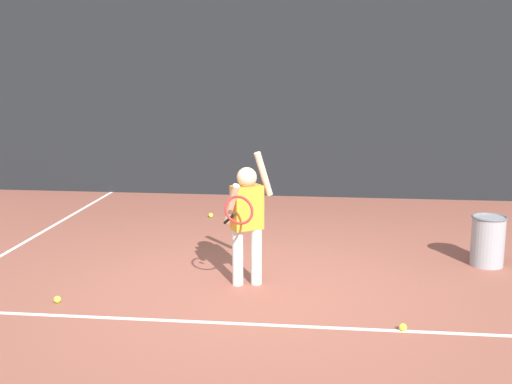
% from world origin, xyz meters
% --- Properties ---
extents(ground_plane, '(20.00, 20.00, 0.00)m').
position_xyz_m(ground_plane, '(0.00, 0.00, 0.00)').
color(ground_plane, brown).
extents(court_line_baseline, '(9.00, 0.05, 0.00)m').
position_xyz_m(court_line_baseline, '(0.00, -0.92, 0.00)').
color(court_line_baseline, white).
rests_on(court_line_baseline, ground).
extents(court_line_sideline, '(0.05, 9.00, 0.00)m').
position_xyz_m(court_line_sideline, '(-3.05, 1.00, 0.00)').
color(court_line_sideline, white).
rests_on(court_line_sideline, ground).
extents(back_fence_windscreen, '(12.06, 0.08, 3.87)m').
position_xyz_m(back_fence_windscreen, '(0.00, 4.67, 1.94)').
color(back_fence_windscreen, black).
rests_on(back_fence_windscreen, ground).
extents(fence_post_1, '(0.09, 0.09, 4.02)m').
position_xyz_m(fence_post_1, '(-1.96, 4.73, 2.01)').
color(fence_post_1, slate).
rests_on(fence_post_1, ground).
extents(fence_post_2, '(0.09, 0.09, 4.02)m').
position_xyz_m(fence_post_2, '(1.96, 4.73, 2.01)').
color(fence_post_2, slate).
rests_on(fence_post_2, ground).
extents(tennis_player, '(0.49, 0.83, 1.35)m').
position_xyz_m(tennis_player, '(-0.06, 0.08, 0.73)').
color(tennis_player, silver).
rests_on(tennis_player, ground).
extents(ball_hopper, '(0.38, 0.38, 0.56)m').
position_xyz_m(ball_hopper, '(2.52, 1.02, 0.29)').
color(ball_hopper, gray).
rests_on(ball_hopper, ground).
extents(tennis_ball_1, '(0.07, 0.07, 0.07)m').
position_xyz_m(tennis_ball_1, '(-1.76, -0.62, 0.03)').
color(tennis_ball_1, '#CCE033').
rests_on(tennis_ball_1, ground).
extents(tennis_ball_3, '(0.07, 0.07, 0.07)m').
position_xyz_m(tennis_ball_3, '(-0.96, 2.94, 0.03)').
color(tennis_ball_3, '#CCE033').
rests_on(tennis_ball_3, ground).
extents(tennis_ball_4, '(0.07, 0.07, 0.07)m').
position_xyz_m(tennis_ball_4, '(-0.36, 4.19, 0.03)').
color(tennis_ball_4, '#CCE033').
rests_on(tennis_ball_4, ground).
extents(tennis_ball_5, '(0.07, 0.07, 0.07)m').
position_xyz_m(tennis_ball_5, '(1.39, -0.92, 0.03)').
color(tennis_ball_5, '#CCE033').
rests_on(tennis_ball_5, ground).
extents(tennis_ball_6, '(0.07, 0.07, 0.07)m').
position_xyz_m(tennis_ball_6, '(2.65, 2.04, 0.03)').
color(tennis_ball_6, '#CCE033').
rests_on(tennis_ball_6, ground).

